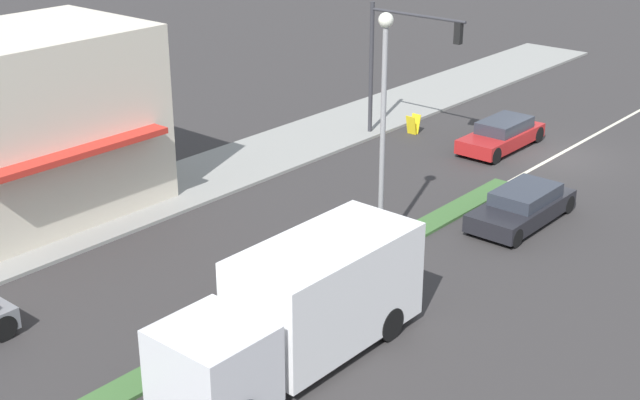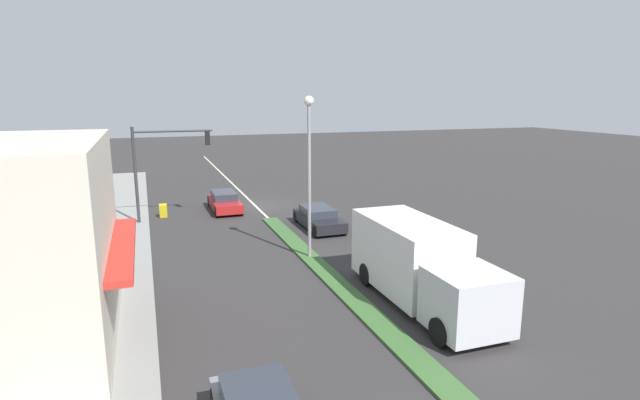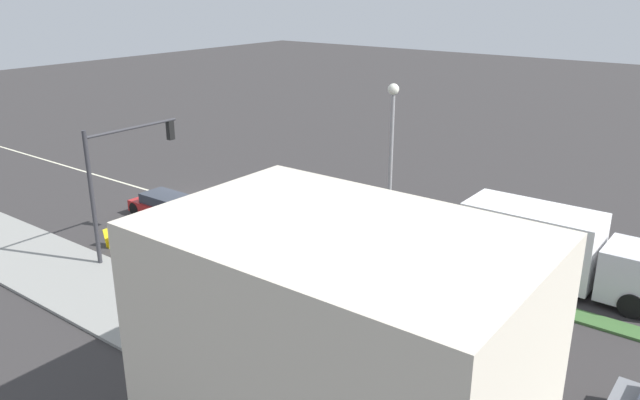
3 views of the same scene
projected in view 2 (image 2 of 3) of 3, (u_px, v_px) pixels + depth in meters
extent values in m
plane|color=#333030|center=(364.00, 310.00, 17.71)|extent=(160.00, 160.00, 0.00)
cube|color=gray|center=(85.00, 360.00, 14.30)|extent=(4.00, 73.00, 0.12)
cube|color=beige|center=(256.00, 206.00, 34.31)|extent=(0.16, 60.00, 0.01)
cube|color=beige|center=(4.00, 249.00, 14.27)|extent=(5.58, 8.36, 6.15)
cube|color=red|center=(123.00, 247.00, 15.35)|extent=(0.70, 6.69, 0.20)
cylinder|color=#333338|center=(136.00, 175.00, 28.92)|extent=(0.18, 0.18, 5.60)
cylinder|color=#333338|center=(173.00, 131.00, 29.13)|extent=(4.50, 0.12, 0.12)
cube|color=black|center=(207.00, 138.00, 29.86)|extent=(0.28, 0.24, 0.84)
sphere|color=red|center=(207.00, 133.00, 29.93)|extent=(0.18, 0.18, 0.18)
sphere|color=gold|center=(207.00, 138.00, 29.98)|extent=(0.18, 0.18, 0.18)
sphere|color=green|center=(207.00, 142.00, 30.04)|extent=(0.18, 0.18, 0.18)
cylinder|color=gray|center=(309.00, 183.00, 22.66)|extent=(0.16, 0.16, 7.00)
sphere|color=silver|center=(309.00, 101.00, 21.90)|extent=(0.44, 0.44, 0.44)
cylinder|color=#282D42|center=(115.00, 281.00, 19.13)|extent=(0.26, 0.26, 0.79)
cylinder|color=#B7B2A8|center=(113.00, 263.00, 18.98)|extent=(0.34, 0.34, 0.63)
sphere|color=tan|center=(112.00, 253.00, 18.89)|extent=(0.22, 0.22, 0.22)
cube|color=yellow|center=(163.00, 210.00, 31.17)|extent=(0.45, 0.21, 0.84)
cube|color=yellow|center=(163.00, 211.00, 30.88)|extent=(0.45, 0.21, 0.84)
cube|color=silver|center=(468.00, 301.00, 15.51)|extent=(2.28, 2.20, 1.90)
cube|color=white|center=(407.00, 254.00, 18.99)|extent=(2.40, 5.10, 2.60)
cylinder|color=black|center=(499.00, 321.00, 15.84)|extent=(0.28, 0.90, 0.90)
cylinder|color=black|center=(440.00, 332.00, 15.14)|extent=(0.28, 0.90, 0.90)
cylinder|color=black|center=(414.00, 268.00, 20.73)|extent=(0.28, 0.90, 0.90)
cylinder|color=black|center=(367.00, 274.00, 20.02)|extent=(0.28, 0.90, 0.90)
cube|color=#AD1E1E|center=(225.00, 203.00, 32.95)|extent=(1.71, 4.43, 0.56)
cube|color=#2D333D|center=(224.00, 195.00, 33.05)|extent=(1.45, 2.44, 0.48)
cylinder|color=black|center=(241.00, 210.00, 31.59)|extent=(0.22, 0.68, 0.68)
cylinder|color=black|center=(217.00, 212.00, 31.10)|extent=(0.22, 0.68, 0.68)
cylinder|color=black|center=(232.00, 199.00, 34.86)|extent=(0.22, 0.68, 0.68)
cylinder|color=black|center=(210.00, 201.00, 34.37)|extent=(0.22, 0.68, 0.68)
cube|color=black|center=(319.00, 220.00, 28.57)|extent=(1.80, 4.45, 0.58)
cube|color=#2D333D|center=(318.00, 211.00, 28.67)|extent=(1.53, 2.45, 0.44)
cylinder|color=black|center=(344.00, 229.00, 27.19)|extent=(0.22, 0.63, 0.63)
cylinder|color=black|center=(316.00, 232.00, 26.67)|extent=(0.22, 0.63, 0.63)
cylinder|color=black|center=(321.00, 215.00, 30.54)|extent=(0.22, 0.63, 0.63)
cylinder|color=black|center=(296.00, 217.00, 30.02)|extent=(0.22, 0.63, 0.63)
cylinder|color=black|center=(280.00, 390.00, 12.31)|extent=(0.22, 0.71, 0.71)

